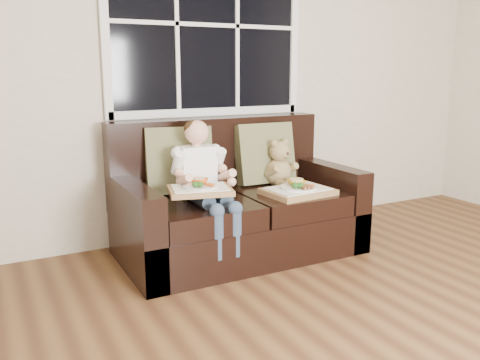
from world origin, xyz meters
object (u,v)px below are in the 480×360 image
teddy_bear (279,166)px  tray_left (200,189)px  child (203,173)px  loveseat (235,210)px  tray_right (298,190)px

teddy_bear → tray_left: size_ratio=0.80×
child → loveseat: bearing=20.9°
child → teddy_bear: bearing=12.0°
tray_right → child: bearing=160.5°
tray_right → tray_left: bearing=174.5°
tray_left → child: bearing=75.6°
child → tray_left: bearing=-118.5°
loveseat → tray_right: (0.35, -0.29, 0.17)m
loveseat → child: 0.46m
teddy_bear → tray_right: (-0.04, -0.32, -0.11)m
loveseat → tray_left: 0.55m
teddy_bear → tray_right: 0.34m
child → tray_left: child is taller
tray_right → teddy_bear: bearing=77.5°
tray_right → loveseat: bearing=135.8°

